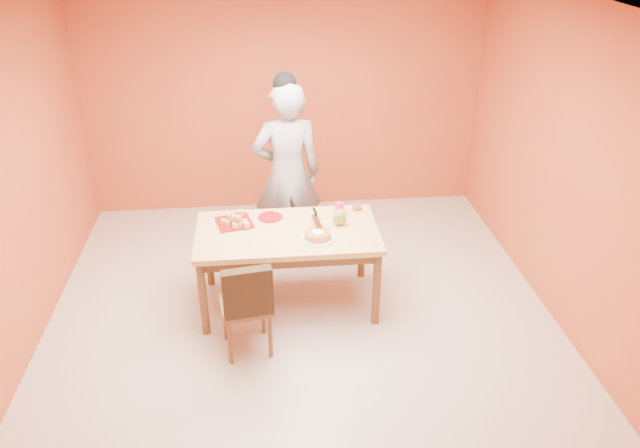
{
  "coord_description": "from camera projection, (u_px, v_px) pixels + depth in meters",
  "views": [
    {
      "loc": [
        -0.3,
        -4.43,
        3.35
      ],
      "look_at": [
        0.18,
        0.3,
        0.85
      ],
      "focal_mm": 35.0,
      "sensor_mm": 36.0,
      "label": 1
    }
  ],
  "objects": [
    {
      "name": "white_cake_plate",
      "position": [
        318.0,
        238.0,
        5.33
      ],
      "size": [
        0.33,
        0.33,
        0.01
      ],
      "primitive_type": "cylinder",
      "rotation": [
        0.0,
        0.0,
        0.08
      ],
      "color": "silver",
      "rests_on": "dining_table"
    },
    {
      "name": "pastry_platter",
      "position": [
        234.0,
        222.0,
        5.58
      ],
      "size": [
        0.36,
        0.36,
        0.02
      ],
      "primitive_type": "cube",
      "rotation": [
        0.0,
        0.0,
        0.24
      ],
      "color": "maroon",
      "rests_on": "dining_table"
    },
    {
      "name": "checker_tin",
      "position": [
        357.0,
        208.0,
        5.83
      ],
      "size": [
        0.11,
        0.11,
        0.03
      ],
      "primitive_type": "cylinder",
      "rotation": [
        0.0,
        0.0,
        0.39
      ],
      "color": "#39190F",
      "rests_on": "dining_table"
    },
    {
      "name": "dining_chair",
      "position": [
        246.0,
        304.0,
        5.0
      ],
      "size": [
        0.47,
        0.53,
        0.88
      ],
      "rotation": [
        0.0,
        0.0,
        0.15
      ],
      "color": "brown",
      "rests_on": "floor"
    },
    {
      "name": "wall_left",
      "position": [
        1.0,
        199.0,
        4.66
      ],
      "size": [
        0.0,
        5.0,
        5.0
      ],
      "primitive_type": "plane",
      "rotation": [
        1.57,
        0.0,
        1.57
      ],
      "color": "#B35B29",
      "rests_on": "floor"
    },
    {
      "name": "cake_server",
      "position": [
        317.0,
        222.0,
        5.46
      ],
      "size": [
        0.08,
        0.28,
        0.01
      ],
      "primitive_type": "cube",
      "rotation": [
        0.0,
        0.0,
        0.09
      ],
      "color": "silver",
      "rests_on": "sponge_cake"
    },
    {
      "name": "dining_table",
      "position": [
        288.0,
        240.0,
        5.51
      ],
      "size": [
        1.6,
        0.9,
        0.76
      ],
      "color": "tan",
      "rests_on": "floor"
    },
    {
      "name": "floor",
      "position": [
        303.0,
        326.0,
        5.49
      ],
      "size": [
        5.0,
        5.0,
        0.0
      ],
      "primitive_type": "plane",
      "color": "beige",
      "rests_on": "ground"
    },
    {
      "name": "wall_back",
      "position": [
        285.0,
        96.0,
        7.06
      ],
      "size": [
        4.5,
        0.0,
        4.5
      ],
      "primitive_type": "plane",
      "rotation": [
        1.57,
        0.0,
        0.0
      ],
      "color": "#B35B29",
      "rests_on": "floor"
    },
    {
      "name": "sponge_cake",
      "position": [
        318.0,
        235.0,
        5.32
      ],
      "size": [
        0.29,
        0.29,
        0.05
      ],
      "primitive_type": "cylinder",
      "rotation": [
        0.0,
        0.0,
        0.34
      ],
      "color": "gold",
      "rests_on": "white_cake_plate"
    },
    {
      "name": "pastry_pile",
      "position": [
        234.0,
        217.0,
        5.56
      ],
      "size": [
        0.27,
        0.27,
        0.09
      ],
      "primitive_type": null,
      "color": "#E7A862",
      "rests_on": "pastry_platter"
    },
    {
      "name": "red_dinner_plate",
      "position": [
        270.0,
        217.0,
        5.68
      ],
      "size": [
        0.24,
        0.24,
        0.01
      ],
      "primitive_type": "cylinder",
      "rotation": [
        0.0,
        0.0,
        -0.08
      ],
      "color": "maroon",
      "rests_on": "dining_table"
    },
    {
      "name": "wall_right",
      "position": [
        577.0,
        175.0,
        5.06
      ],
      "size": [
        0.0,
        5.0,
        5.0
      ],
      "primitive_type": "plane",
      "rotation": [
        1.57,
        0.0,
        -1.57
      ],
      "color": "#B35B29",
      "rests_on": "floor"
    },
    {
      "name": "person",
      "position": [
        287.0,
        175.0,
        6.13
      ],
      "size": [
        0.73,
        0.52,
        1.87
      ],
      "primitive_type": "imported",
      "rotation": [
        0.0,
        0.0,
        3.25
      ],
      "color": "gray",
      "rests_on": "floor"
    },
    {
      "name": "magenta_glass",
      "position": [
        339.0,
        208.0,
        5.73
      ],
      "size": [
        0.1,
        0.1,
        0.11
      ],
      "primitive_type": "cylinder",
      "rotation": [
        0.0,
        0.0,
        0.29
      ],
      "color": "#E0216C",
      "rests_on": "dining_table"
    },
    {
      "name": "ceiling",
      "position": [
        298.0,
        5.0,
        4.23
      ],
      "size": [
        5.0,
        5.0,
        0.0
      ],
      "primitive_type": "plane",
      "rotation": [
        3.14,
        0.0,
        0.0
      ],
      "color": "silver",
      "rests_on": "wall_back"
    },
    {
      "name": "egg_ornament",
      "position": [
        340.0,
        217.0,
        5.52
      ],
      "size": [
        0.14,
        0.12,
        0.15
      ],
      "primitive_type": "ellipsoid",
      "rotation": [
        0.0,
        0.0,
        0.15
      ],
      "color": "olive",
      "rests_on": "dining_table"
    }
  ]
}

